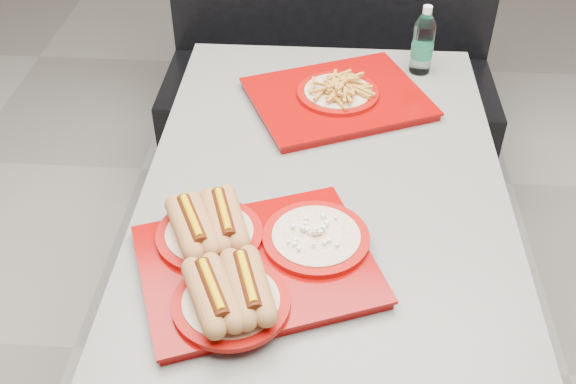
# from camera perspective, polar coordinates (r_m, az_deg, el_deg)

# --- Properties ---
(ground) EXTENTS (6.00, 6.00, 0.00)m
(ground) POSITION_cam_1_polar(r_m,az_deg,el_deg) (2.24, 2.45, -14.10)
(ground) COLOR gray
(ground) RESTS_ON ground
(diner_table) EXTENTS (0.92, 1.42, 0.75)m
(diner_table) POSITION_cam_1_polar(r_m,az_deg,el_deg) (1.80, 2.96, -3.08)
(diner_table) COLOR black
(diner_table) RESTS_ON ground
(booth_bench) EXTENTS (1.30, 0.57, 1.35)m
(booth_bench) POSITION_cam_1_polar(r_m,az_deg,el_deg) (2.79, 3.44, 9.53)
(booth_bench) COLOR black
(booth_bench) RESTS_ON ground
(tray_near) EXTENTS (0.59, 0.53, 0.11)m
(tray_near) POSITION_cam_1_polar(r_m,az_deg,el_deg) (1.43, -3.52, -5.65)
(tray_near) COLOR #820403
(tray_near) RESTS_ON diner_table
(tray_far) EXTENTS (0.59, 0.54, 0.10)m
(tray_far) POSITION_cam_1_polar(r_m,az_deg,el_deg) (1.97, 4.23, 8.21)
(tray_far) COLOR #820403
(tray_far) RESTS_ON diner_table
(water_bottle) EXTENTS (0.07, 0.07, 0.21)m
(water_bottle) POSITION_cam_1_polar(r_m,az_deg,el_deg) (2.14, 11.35, 12.20)
(water_bottle) COLOR silver
(water_bottle) RESTS_ON diner_table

